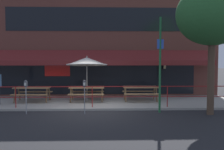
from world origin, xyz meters
The scene contains 12 objects.
ground_plane centered at (0.00, 0.00, 0.00)m, with size 120.00×120.00×0.00m, color #232326.
patio_deck centered at (0.00, 2.00, 0.05)m, with size 15.00×4.00×0.10m, color #9E998E.
restaurant_building centered at (0.00, 4.22, 3.33)m, with size 15.00×1.60×6.71m.
patio_railing centered at (0.00, 0.30, 0.80)m, with size 13.84×0.04×0.97m.
picnic_table_left centered at (-3.18, 1.97, 0.71)m, with size 1.80×1.42×0.76m.
picnic_table_centre centered at (-0.36, 1.98, 0.71)m, with size 1.80×1.42×0.76m.
picnic_table_right centered at (2.45, 2.03, 0.71)m, with size 1.80×1.42×0.76m.
patio_umbrella_centre centered at (-0.36, 2.11, 2.18)m, with size 2.14×2.14×2.38m.
parking_meter_near centered at (-2.71, -0.59, 1.15)m, with size 0.15×0.16×1.42m.
parking_meter_far centered at (-0.27, -0.62, 1.15)m, with size 0.15×0.16×1.42m.
street_sign_pole centered at (2.93, -0.45, 2.09)m, with size 0.28×0.09×4.07m.
street_tree_curbside centered at (5.03, -0.96, 4.24)m, with size 2.94×2.65×5.79m.
Camera 1 is at (0.55, -10.99, 2.24)m, focal length 40.00 mm.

